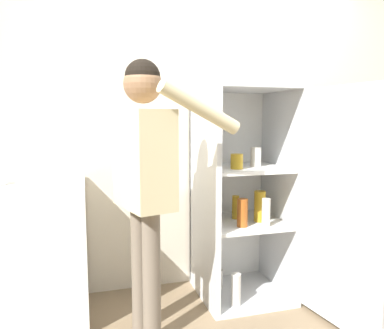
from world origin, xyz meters
name	(u,v)px	position (x,y,z in m)	size (l,w,h in m)	color
wall_back	(208,127)	(0.00, 0.98, 1.27)	(7.00, 0.06, 2.55)	beige
refrigerator	(259,196)	(0.24, 0.52, 0.78)	(0.78, 1.28, 1.58)	silver
person	(145,164)	(-0.63, 0.27, 1.07)	(0.73, 0.54, 1.68)	#726656
counter	(24,253)	(-1.37, 0.65, 0.47)	(0.79, 0.57, 0.94)	white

